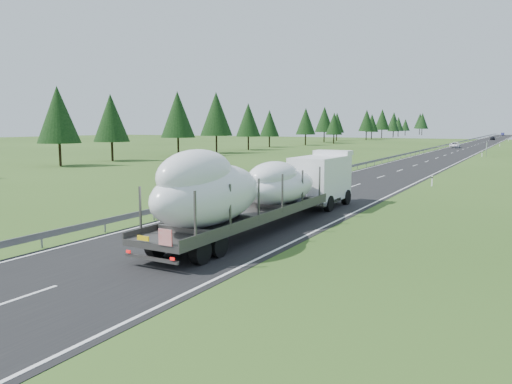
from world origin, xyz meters
The scene contains 10 objects.
ground centered at (0.00, 0.00, 0.00)m, with size 400.00×400.00×0.00m, color #2E4E1A.
road_surface centered at (0.00, 100.00, 0.01)m, with size 10.00×400.00×0.02m, color black.
guardrail centered at (-5.30, 99.94, 0.60)m, with size 0.10×400.00×0.76m.
marker_posts centered at (6.50, 155.00, 0.54)m, with size 0.13×350.08×1.00m.
highway_sign centered at (7.20, 80.00, 1.81)m, with size 0.08×0.90×2.60m.
tree_line_left centered at (-43.90, 124.83, 7.22)m, with size 15.19×314.83×12.38m.
boat_truck centered at (1.72, 5.01, 2.39)m, with size 3.11×21.05×4.73m.
distant_van centered at (-2.81, 115.07, 0.70)m, with size 2.33×5.06×1.41m, color white.
distant_car_dark centered at (0.60, 190.47, 0.70)m, with size 1.66×4.13×1.41m, color black.
distant_car_blue centered at (-0.58, 276.27, 0.78)m, with size 1.64×4.71×1.55m, color #1B1D4D.
Camera 1 is at (14.83, -19.19, 5.82)m, focal length 35.00 mm.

